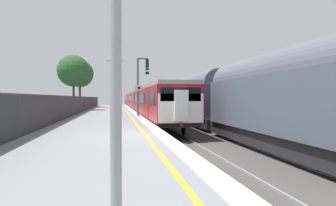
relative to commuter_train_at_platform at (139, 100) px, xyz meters
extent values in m
cube|color=gray|center=(-4.60, -33.92, -1.77)|extent=(6.40, 110.00, 1.00)
cube|color=silver|center=(-1.70, -33.92, -1.26)|extent=(0.60, 110.00, 0.01)
cube|color=yellow|center=(-2.45, -33.92, -1.26)|extent=(0.12, 110.00, 0.01)
cube|color=#423F3D|center=(4.10, -33.92, -2.37)|extent=(11.00, 110.00, 0.20)
cube|color=gray|center=(-0.71, -33.92, -2.23)|extent=(0.07, 110.00, 0.08)
cube|color=gray|center=(0.72, -33.92, -2.23)|extent=(0.07, 110.00, 0.08)
cube|color=gray|center=(3.29, -33.92, -2.23)|extent=(0.07, 110.00, 0.08)
cube|color=gray|center=(4.72, -33.92, -2.23)|extent=(0.07, 110.00, 0.08)
cube|color=maroon|center=(0.00, -20.37, 0.00)|extent=(2.80, 19.84, 2.30)
cube|color=black|center=(0.00, -20.37, -1.27)|extent=(2.64, 19.24, 0.25)
cube|color=gray|center=(0.00, -20.37, 1.27)|extent=(2.68, 19.84, 0.24)
cube|color=black|center=(-1.41, -20.37, 0.30)|extent=(0.02, 18.24, 0.84)
cube|color=red|center=(-1.41, -25.33, -0.10)|extent=(0.03, 1.10, 1.90)
cube|color=red|center=(-1.41, -15.41, -0.10)|extent=(0.03, 1.10, 1.90)
cylinder|color=black|center=(-0.78, -27.69, -1.77)|extent=(0.12, 0.84, 0.84)
cylinder|color=black|center=(0.78, -27.69, -1.77)|extent=(0.12, 0.84, 0.84)
cylinder|color=black|center=(-0.78, -13.05, -1.77)|extent=(0.12, 0.84, 0.84)
cylinder|color=black|center=(0.78, -13.05, -1.77)|extent=(0.12, 0.84, 0.84)
cube|color=maroon|center=(0.00, 0.06, 0.00)|extent=(2.80, 19.84, 2.30)
cube|color=black|center=(0.00, 0.06, -1.27)|extent=(2.64, 19.24, 0.25)
cube|color=gray|center=(0.00, 0.06, 1.27)|extent=(2.68, 19.84, 0.24)
cube|color=black|center=(-1.41, 0.06, 0.30)|extent=(0.02, 18.24, 0.84)
cube|color=red|center=(-1.41, -4.89, -0.10)|extent=(0.03, 1.10, 1.90)
cube|color=red|center=(-1.41, 5.02, -0.10)|extent=(0.03, 1.10, 1.90)
cylinder|color=black|center=(-0.78, -7.25, -1.77)|extent=(0.12, 0.84, 0.84)
cylinder|color=black|center=(0.78, -7.25, -1.77)|extent=(0.12, 0.84, 0.84)
cylinder|color=black|center=(-0.78, 7.38, -1.77)|extent=(0.12, 0.84, 0.84)
cylinder|color=black|center=(0.78, 7.38, -1.77)|extent=(0.12, 0.84, 0.84)
cube|color=maroon|center=(0.00, 20.50, 0.00)|extent=(2.80, 19.84, 2.30)
cube|color=black|center=(0.00, 20.50, -1.27)|extent=(2.64, 19.24, 0.25)
cube|color=gray|center=(0.00, 20.50, 1.27)|extent=(2.68, 19.84, 0.24)
cube|color=black|center=(-1.41, 20.50, 0.30)|extent=(0.02, 18.24, 0.84)
cube|color=red|center=(-1.41, 15.54, -0.10)|extent=(0.03, 1.10, 1.90)
cube|color=red|center=(-1.41, 25.46, -0.10)|extent=(0.03, 1.10, 1.90)
cylinder|color=black|center=(-0.78, 13.18, -1.77)|extent=(0.12, 0.84, 0.84)
cylinder|color=black|center=(0.78, 13.18, -1.77)|extent=(0.12, 0.84, 0.84)
cylinder|color=black|center=(-0.78, 27.82, -1.77)|extent=(0.12, 0.84, 0.84)
cylinder|color=black|center=(0.78, 27.82, -1.77)|extent=(0.12, 0.84, 0.84)
cube|color=silver|center=(0.00, -30.25, -0.25)|extent=(2.70, 0.10, 1.70)
cube|color=black|center=(0.00, -30.26, 0.55)|extent=(2.40, 0.08, 0.80)
cube|color=silver|center=(0.00, -30.39, -0.10)|extent=(0.80, 0.24, 1.80)
cylinder|color=white|center=(-0.95, -30.31, -1.00)|extent=(0.18, 0.06, 0.18)
cylinder|color=white|center=(0.95, -30.31, -1.00)|extent=(0.18, 0.06, 0.18)
cylinder|color=black|center=(0.00, -30.54, -1.25)|extent=(0.20, 0.35, 0.20)
cube|color=black|center=(0.00, 0.06, 1.52)|extent=(0.60, 0.90, 0.20)
cube|color=#232326|center=(4.00, -33.43, -1.64)|extent=(2.30, 12.44, 0.79)
cube|color=#4C5666|center=(4.00, -33.43, 0.09)|extent=(2.60, 11.64, 2.66)
cylinder|color=#515660|center=(4.00, -33.43, 1.42)|extent=(2.39, 11.24, 2.39)
cylinder|color=black|center=(3.22, -37.65, -1.77)|extent=(0.12, 0.84, 0.84)
cylinder|color=black|center=(3.22, -29.21, -1.77)|extent=(0.12, 0.84, 0.84)
cylinder|color=black|center=(4.78, -29.21, -1.77)|extent=(0.12, 0.84, 0.84)
cube|color=#232326|center=(4.00, -20.18, -1.64)|extent=(2.30, 12.44, 0.79)
cube|color=#4C5666|center=(4.00, -20.18, 0.09)|extent=(2.60, 11.64, 2.66)
cylinder|color=#515660|center=(4.00, -20.18, 1.42)|extent=(2.39, 11.24, 2.39)
cylinder|color=black|center=(3.22, -24.41, -1.77)|extent=(0.12, 0.84, 0.84)
cylinder|color=black|center=(4.78, -24.41, -1.77)|extent=(0.12, 0.84, 0.84)
cylinder|color=black|center=(3.22, -15.96, -1.77)|extent=(0.12, 0.84, 0.84)
cylinder|color=black|center=(4.78, -15.96, -1.77)|extent=(0.12, 0.84, 0.84)
cube|color=#232326|center=(4.00, -6.94, -1.64)|extent=(2.30, 12.44, 0.79)
cube|color=#4C5666|center=(4.00, -6.94, 0.09)|extent=(2.60, 11.64, 2.66)
cylinder|color=#515660|center=(4.00, -6.94, 1.42)|extent=(2.39, 11.24, 2.39)
cylinder|color=black|center=(3.22, -11.16, -1.77)|extent=(0.12, 0.84, 0.84)
cylinder|color=black|center=(4.78, -11.16, -1.77)|extent=(0.12, 0.84, 0.84)
cylinder|color=black|center=(3.22, -2.72, -1.77)|extent=(0.12, 0.84, 0.84)
cylinder|color=black|center=(4.78, -2.72, -1.77)|extent=(0.12, 0.84, 0.84)
cube|color=#232326|center=(4.00, 6.30, -1.64)|extent=(2.30, 12.44, 0.79)
cube|color=#4C5666|center=(4.00, 6.30, 0.09)|extent=(2.60, 11.64, 2.66)
cylinder|color=#515660|center=(4.00, 6.30, 1.42)|extent=(2.39, 11.24, 2.39)
cylinder|color=black|center=(3.22, 2.08, -1.77)|extent=(0.12, 0.84, 0.84)
cylinder|color=black|center=(4.78, 2.08, -1.77)|extent=(0.12, 0.84, 0.84)
cylinder|color=black|center=(3.22, 10.52, -1.77)|extent=(0.12, 0.84, 0.84)
cylinder|color=black|center=(4.78, 10.52, -1.77)|extent=(0.12, 0.84, 0.84)
cylinder|color=#47474C|center=(-1.75, -20.57, 1.32)|extent=(0.18, 0.18, 5.17)
cube|color=#47474C|center=(-1.30, -20.57, 3.91)|extent=(0.90, 0.12, 0.12)
cube|color=black|center=(-0.90, -20.57, 3.36)|extent=(0.28, 0.20, 1.00)
cylinder|color=black|center=(-0.90, -20.69, 3.68)|extent=(0.16, 0.04, 0.16)
cylinder|color=black|center=(-0.90, -20.69, 3.36)|extent=(0.16, 0.04, 0.16)
cylinder|color=#19D83F|center=(-0.90, -20.69, 3.04)|extent=(0.16, 0.04, 0.16)
cube|color=black|center=(-0.90, -20.57, 2.61)|extent=(0.32, 0.16, 0.24)
cylinder|color=#59595B|center=(-1.85, -22.99, -0.08)|extent=(0.08, 0.08, 2.37)
cylinder|color=black|center=(-1.85, -22.99, 1.16)|extent=(0.59, 0.02, 0.59)
cylinder|color=silver|center=(-1.85, -23.00, 1.16)|extent=(0.56, 0.02, 0.56)
cube|color=black|center=(-1.85, -23.02, 1.16)|extent=(0.24, 0.01, 0.18)
cylinder|color=#93999E|center=(-3.68, -18.56, 1.37)|extent=(0.14, 0.14, 5.27)
cube|color=#93999E|center=(-3.23, -18.56, 3.90)|extent=(0.90, 0.08, 0.08)
cylinder|color=silver|center=(-2.78, -18.56, 3.82)|extent=(0.20, 0.20, 0.18)
cube|color=#93999E|center=(-4.13, -18.56, 3.90)|extent=(0.90, 0.08, 0.08)
cylinder|color=silver|center=(-4.58, -18.56, 3.82)|extent=(0.20, 0.20, 0.18)
cylinder|color=#93999E|center=(-3.68, 5.63, 1.18)|extent=(0.14, 0.14, 4.89)
cube|color=#93999E|center=(-3.23, 5.63, 3.52)|extent=(0.90, 0.08, 0.08)
cylinder|color=silver|center=(-2.78, 5.63, 3.44)|extent=(0.20, 0.20, 0.18)
cube|color=#93999E|center=(-4.13, 5.63, 3.52)|extent=(0.90, 0.08, 0.08)
cylinder|color=silver|center=(-4.58, 5.63, 3.44)|extent=(0.20, 0.20, 0.18)
cube|color=#282B2D|center=(-7.55, -33.92, -0.39)|extent=(0.03, 99.00, 1.76)
cube|color=#38383D|center=(-7.55, -33.92, 0.50)|extent=(0.06, 99.00, 0.06)
cylinder|color=#38383D|center=(-7.55, -33.92, -0.39)|extent=(0.07, 0.07, 1.76)
cylinder|color=#38383D|center=(-7.55, -22.23, -0.39)|extent=(0.07, 0.07, 1.76)
cylinder|color=#38383D|center=(-7.55, -10.54, -0.39)|extent=(0.07, 0.07, 1.76)
cylinder|color=#38383D|center=(-7.55, 1.15, -0.39)|extent=(0.07, 0.07, 1.76)
cylinder|color=#38383D|center=(-7.55, 12.83, -0.39)|extent=(0.07, 0.07, 1.76)
cylinder|color=#473323|center=(-9.75, 3.93, 0.98)|extent=(0.36, 0.36, 4.49)
sphere|color=#234C23|center=(-9.75, 3.93, 4.48)|extent=(4.59, 4.59, 4.59)
sphere|color=#234C23|center=(-9.16, 3.80, 3.91)|extent=(2.89, 2.89, 2.89)
cylinder|color=#473323|center=(-9.21, -7.17, 0.76)|extent=(0.29, 0.29, 4.04)
sphere|color=#234C23|center=(-9.21, -7.17, 3.93)|extent=(4.20, 4.20, 4.20)
sphere|color=#234C23|center=(-9.54, -6.91, 3.41)|extent=(2.42, 2.42, 2.42)
camera|label=1|loc=(-3.67, -46.23, 0.34)|focal=30.31mm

